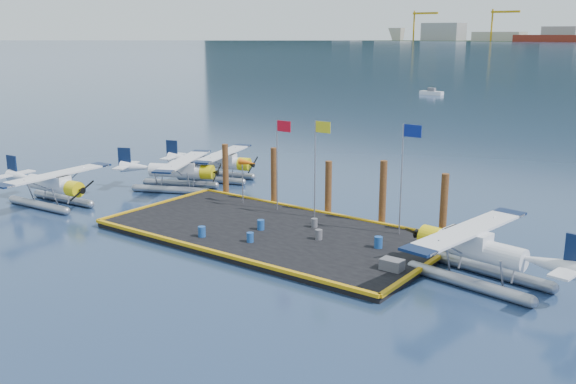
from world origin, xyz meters
name	(u,v)px	position (x,y,z in m)	size (l,w,h in m)	color
ground	(272,236)	(0.00, 0.00, 0.00)	(4000.00, 4000.00, 0.00)	#19324C
dock	(272,233)	(0.00, 0.00, 0.20)	(20.00, 10.00, 0.40)	black
dock_bumpers	(272,228)	(0.00, 0.00, 0.49)	(20.25, 10.25, 0.18)	#C8910B
seaplane_a	(53,187)	(-16.55, -3.67, 1.39)	(8.15, 8.98, 3.19)	gray
seaplane_b	(179,173)	(-12.83, 4.91, 1.39)	(8.30, 8.70, 3.19)	gray
seaplane_c	(220,164)	(-12.68, 9.33, 1.36)	(8.14, 8.73, 3.12)	gray
seaplane_d	(474,252)	(12.29, 0.28, 1.50)	(8.84, 9.72, 3.44)	gray
drum_0	(261,225)	(-0.58, -0.36, 0.70)	(0.43, 0.43, 0.61)	navy
drum_1	(250,237)	(0.40, -2.54, 0.68)	(0.39, 0.39, 0.56)	navy
drum_2	(319,235)	(3.27, 0.15, 0.69)	(0.42, 0.42, 0.59)	#535257
drum_3	(202,232)	(-2.47, -3.45, 0.71)	(0.44, 0.44, 0.61)	navy
drum_4	(378,242)	(6.72, 0.86, 0.72)	(0.45, 0.45, 0.64)	navy
drum_5	(314,223)	(1.73, 1.97, 0.68)	(0.39, 0.39, 0.55)	#535257
crate	(392,264)	(8.89, -1.71, 0.68)	(1.11, 0.74, 0.55)	#535257
flagpole_red	(280,151)	(-2.29, 3.80, 4.40)	(1.14, 0.08, 6.00)	gray
flagpole_yellow	(318,154)	(0.70, 3.80, 4.51)	(1.14, 0.08, 6.20)	gray
flagpole_blue	(405,163)	(6.70, 3.80, 4.69)	(1.14, 0.08, 6.50)	gray
windsock	(248,164)	(-5.03, 3.80, 3.23)	(1.40, 0.44, 3.12)	gray
piling_0	(226,171)	(-8.50, 5.40, 2.00)	(0.44, 0.44, 4.00)	#492515
piling_1	(274,178)	(-4.00, 5.40, 2.10)	(0.44, 0.44, 4.20)	#492515
piling_2	(328,190)	(0.50, 5.40, 1.90)	(0.44, 0.44, 3.80)	#492515
piling_3	(383,195)	(4.50, 5.40, 2.15)	(0.44, 0.44, 4.30)	#492515
piling_4	(444,207)	(8.50, 5.40, 2.00)	(0.44, 0.44, 4.00)	#492515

